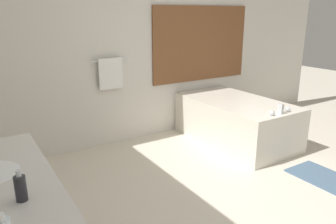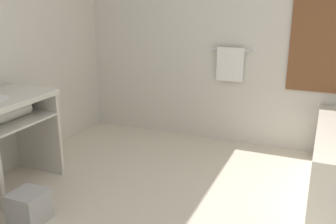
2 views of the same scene
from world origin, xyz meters
name	(u,v)px [view 1 (image 1 of 2)]	position (x,y,z in m)	size (l,w,h in m)	color
ground_plane	(241,215)	(0.00, 0.00, 0.00)	(16.00, 16.00, 0.00)	beige
wall_back_with_blinds	(131,43)	(0.04, 2.23, 1.35)	(7.40, 0.13, 2.70)	silver
bathtub	(236,119)	(1.20, 1.36, 0.32)	(0.93, 1.65, 0.71)	silver
soap_dispenser	(21,188)	(-1.77, -0.31, 0.96)	(0.05, 0.05, 0.15)	#28282D
bath_mat	(324,177)	(1.25, 0.02, 0.01)	(0.46, 0.69, 0.02)	slate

